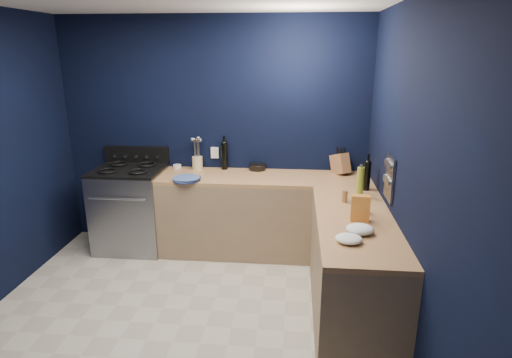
# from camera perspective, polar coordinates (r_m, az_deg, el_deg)

# --- Properties ---
(floor) EXTENTS (3.50, 3.50, 0.02)m
(floor) POSITION_cam_1_polar(r_m,az_deg,el_deg) (3.84, -10.15, -18.87)
(floor) COLOR #B1AC9B
(floor) RESTS_ON ground
(wall_back) EXTENTS (3.50, 0.02, 2.60)m
(wall_back) POSITION_cam_1_polar(r_m,az_deg,el_deg) (4.92, -5.60, 6.10)
(wall_back) COLOR black
(wall_back) RESTS_ON ground
(wall_right) EXTENTS (0.02, 3.50, 2.60)m
(wall_right) POSITION_cam_1_polar(r_m,az_deg,el_deg) (3.24, 20.10, -0.66)
(wall_right) COLOR black
(wall_right) RESTS_ON ground
(wall_front) EXTENTS (3.50, 0.02, 2.60)m
(wall_front) POSITION_cam_1_polar(r_m,az_deg,el_deg) (1.79, -27.87, -16.28)
(wall_front) COLOR black
(wall_front) RESTS_ON ground
(cab_back) EXTENTS (2.30, 0.63, 0.86)m
(cab_back) POSITION_cam_1_polar(r_m,az_deg,el_deg) (4.78, 1.08, -5.04)
(cab_back) COLOR #8E7151
(cab_back) RESTS_ON floor
(top_back) EXTENTS (2.30, 0.63, 0.04)m
(top_back) POSITION_cam_1_polar(r_m,az_deg,el_deg) (4.63, 1.11, 0.13)
(top_back) COLOR brown
(top_back) RESTS_ON cab_back
(cab_right) EXTENTS (0.63, 1.67, 0.86)m
(cab_right) POSITION_cam_1_polar(r_m,az_deg,el_deg) (3.77, 12.78, -11.91)
(cab_right) COLOR #8E7151
(cab_right) RESTS_ON floor
(top_right) EXTENTS (0.63, 1.67, 0.04)m
(top_right) POSITION_cam_1_polar(r_m,az_deg,el_deg) (3.57, 13.24, -5.57)
(top_right) COLOR brown
(top_right) RESTS_ON cab_right
(gas_range) EXTENTS (0.76, 0.66, 0.92)m
(gas_range) POSITION_cam_1_polar(r_m,az_deg,el_deg) (5.09, -16.40, -3.98)
(gas_range) COLOR gray
(gas_range) RESTS_ON floor
(oven_door) EXTENTS (0.59, 0.02, 0.42)m
(oven_door) POSITION_cam_1_polar(r_m,az_deg,el_deg) (4.83, -17.73, -5.41)
(oven_door) COLOR black
(oven_door) RESTS_ON gas_range
(cooktop) EXTENTS (0.76, 0.66, 0.03)m
(cooktop) POSITION_cam_1_polar(r_m,az_deg,el_deg) (4.95, -16.85, 1.16)
(cooktop) COLOR black
(cooktop) RESTS_ON gas_range
(backguard) EXTENTS (0.76, 0.06, 0.20)m
(backguard) POSITION_cam_1_polar(r_m,az_deg,el_deg) (5.19, -15.74, 3.18)
(backguard) COLOR black
(backguard) RESTS_ON gas_range
(spice_panel) EXTENTS (0.02, 0.28, 0.38)m
(spice_panel) POSITION_cam_1_polar(r_m,az_deg,el_deg) (3.78, 17.54, 0.14)
(spice_panel) COLOR gray
(spice_panel) RESTS_ON wall_right
(wall_outlet) EXTENTS (0.09, 0.02, 0.13)m
(wall_outlet) POSITION_cam_1_polar(r_m,az_deg,el_deg) (4.95, -5.57, 3.55)
(wall_outlet) COLOR white
(wall_outlet) RESTS_ON wall_back
(plate_stack) EXTENTS (0.32, 0.32, 0.04)m
(plate_stack) POSITION_cam_1_polar(r_m,az_deg,el_deg) (4.53, -9.36, 0.01)
(plate_stack) COLOR #375E8C
(plate_stack) RESTS_ON top_back
(ramekin) EXTENTS (0.13, 0.13, 0.04)m
(ramekin) POSITION_cam_1_polar(r_m,az_deg,el_deg) (5.04, -10.56, 1.70)
(ramekin) COLOR white
(ramekin) RESTS_ON top_back
(utensil_crock) EXTENTS (0.13, 0.13, 0.15)m
(utensil_crock) POSITION_cam_1_polar(r_m,az_deg,el_deg) (4.94, -7.89, 2.17)
(utensil_crock) COLOR beige
(utensil_crock) RESTS_ON top_back
(wine_bottle_back) EXTENTS (0.10, 0.10, 0.31)m
(wine_bottle_back) POSITION_cam_1_polar(r_m,az_deg,el_deg) (4.89, -4.29, 3.11)
(wine_bottle_back) COLOR black
(wine_bottle_back) RESTS_ON top_back
(lemon_basket) EXTENTS (0.25, 0.25, 0.07)m
(lemon_basket) POSITION_cam_1_polar(r_m,az_deg,el_deg) (4.87, 0.20, 1.66)
(lemon_basket) COLOR black
(lemon_basket) RESTS_ON top_back
(knife_block) EXTENTS (0.24, 0.29, 0.27)m
(knife_block) POSITION_cam_1_polar(r_m,az_deg,el_deg) (4.79, 11.27, 2.01)
(knife_block) COLOR brown
(knife_block) RESTS_ON top_back
(wine_bottle_right) EXTENTS (0.09, 0.09, 0.29)m
(wine_bottle_right) POSITION_cam_1_polar(r_m,az_deg,el_deg) (4.28, 14.70, 0.39)
(wine_bottle_right) COLOR black
(wine_bottle_right) RESTS_ON top_right
(oil_bottle) EXTENTS (0.07, 0.07, 0.28)m
(oil_bottle) POSITION_cam_1_polar(r_m,az_deg,el_deg) (4.06, 13.84, -0.41)
(oil_bottle) COLOR olive
(oil_bottle) RESTS_ON top_right
(spice_jar_near) EXTENTS (0.06, 0.06, 0.11)m
(spice_jar_near) POSITION_cam_1_polar(r_m,az_deg,el_deg) (3.92, 11.86, -2.29)
(spice_jar_near) COLOR olive
(spice_jar_near) RESTS_ON top_right
(spice_jar_far) EXTENTS (0.05, 0.05, 0.09)m
(spice_jar_far) POSITION_cam_1_polar(r_m,az_deg,el_deg) (3.68, 14.77, -3.93)
(spice_jar_far) COLOR olive
(spice_jar_far) RESTS_ON top_right
(crouton_bag) EXTENTS (0.16, 0.09, 0.22)m
(crouton_bag) POSITION_cam_1_polar(r_m,az_deg,el_deg) (3.50, 13.86, -3.85)
(crouton_bag) COLOR #B84319
(crouton_bag) RESTS_ON top_right
(towel_front) EXTENTS (0.21, 0.18, 0.07)m
(towel_front) POSITION_cam_1_polar(r_m,az_deg,el_deg) (3.29, 13.81, -6.58)
(towel_front) COLOR white
(towel_front) RESTS_ON top_right
(towel_end) EXTENTS (0.21, 0.20, 0.06)m
(towel_end) POSITION_cam_1_polar(r_m,az_deg,el_deg) (3.13, 12.40, -7.86)
(towel_end) COLOR white
(towel_end) RESTS_ON top_right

